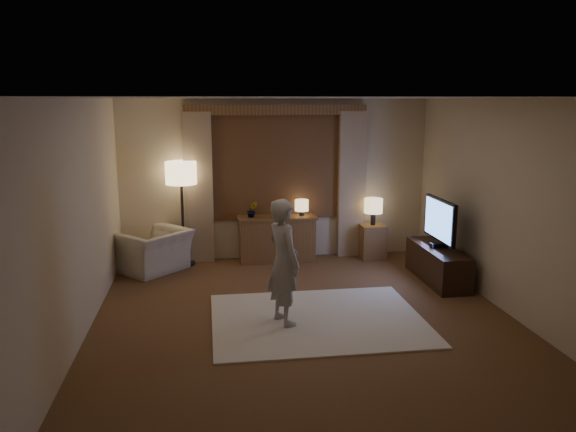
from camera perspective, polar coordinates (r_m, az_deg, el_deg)
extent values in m
cube|color=brown|center=(6.86, 1.69, -10.44)|extent=(5.00, 5.50, 0.02)
cube|color=silver|center=(6.35, 1.83, 12.01)|extent=(5.00, 5.50, 0.02)
cube|color=beige|center=(9.17, -1.24, 3.72)|extent=(5.00, 0.02, 2.60)
cube|color=beige|center=(3.88, 8.91, -7.66)|extent=(5.00, 0.02, 2.60)
cube|color=beige|center=(6.54, -20.46, -0.30)|extent=(0.02, 5.50, 2.60)
cube|color=beige|center=(7.34, 21.44, 0.88)|extent=(0.02, 5.50, 2.60)
cube|color=black|center=(9.11, -1.23, 5.25)|extent=(2.00, 0.01, 1.70)
cube|color=brown|center=(9.10, -1.22, 5.25)|extent=(2.08, 0.04, 1.78)
cube|color=tan|center=(9.01, -9.07, 2.79)|extent=(0.45, 0.12, 2.40)
cube|color=tan|center=(9.32, 6.51, 3.15)|extent=(0.45, 0.12, 2.40)
cube|color=brown|center=(9.00, -1.20, 10.73)|extent=(2.90, 0.14, 0.16)
cube|color=beige|center=(6.81, 3.02, -10.43)|extent=(2.50, 2.00, 0.02)
cube|color=brown|center=(9.10, -1.11, -2.44)|extent=(1.20, 0.40, 0.70)
cube|color=brown|center=(9.00, -1.12, 0.34)|extent=(0.16, 0.02, 0.20)
imported|color=#999999|center=(8.95, -3.66, 0.58)|extent=(0.17, 0.13, 0.30)
cylinder|color=black|center=(9.07, 1.39, 0.16)|extent=(0.08, 0.08, 0.12)
cylinder|color=#FFD899|center=(9.04, 1.40, 1.10)|extent=(0.22, 0.22, 0.18)
cylinder|color=black|center=(9.13, -10.48, -4.76)|extent=(0.35, 0.35, 0.03)
cylinder|color=black|center=(8.97, -10.63, -0.85)|extent=(0.04, 0.04, 1.31)
cylinder|color=#FFD899|center=(8.83, -10.83, 4.33)|extent=(0.48, 0.48, 0.35)
imported|color=#C1B29F|center=(8.80, -13.51, -3.48)|extent=(1.30, 1.30, 0.64)
cube|color=brown|center=(9.39, 8.56, -2.56)|extent=(0.40, 0.40, 0.56)
cylinder|color=black|center=(9.31, 8.63, -0.29)|extent=(0.08, 0.08, 0.20)
cylinder|color=#FFD899|center=(9.27, 8.68, 1.04)|extent=(0.30, 0.30, 0.24)
cube|color=black|center=(8.41, 14.95, -4.75)|extent=(0.45, 1.40, 0.50)
cube|color=black|center=(8.34, 15.06, -2.89)|extent=(0.24, 0.11, 0.07)
cube|color=black|center=(8.25, 15.19, -0.37)|extent=(0.05, 0.98, 0.60)
cube|color=#5D94FF|center=(8.24, 14.99, -0.38)|extent=(0.00, 0.91, 0.54)
imported|color=#AEA9A0|center=(6.46, -0.44, -4.66)|extent=(0.52, 0.63, 1.47)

